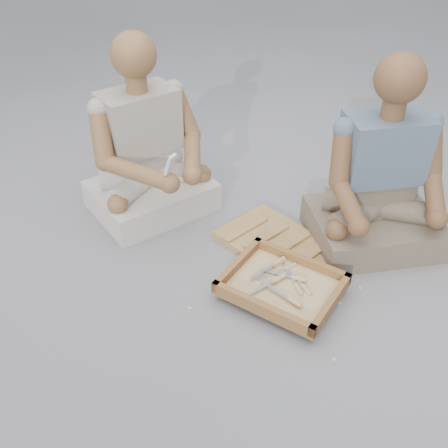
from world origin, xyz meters
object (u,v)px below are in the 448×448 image
Objects in this scene: carved_panel at (277,245)px; tool_tray at (282,285)px; craftsman at (147,156)px; companion at (380,186)px.

tool_tray is (0.18, -0.30, 0.04)m from carved_panel.
tool_tray is 1.03m from craftsman.
carved_panel is 0.60× the size of companion.
tool_tray is at bearing -59.55° from carved_panel.
tool_tray reaches higher than carved_panel.
craftsman is at bearing -176.25° from carved_panel.
companion reaches higher than carved_panel.
companion is at bearing 130.23° from craftsman.
craftsman reaches higher than companion.
carved_panel is 0.84m from craftsman.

